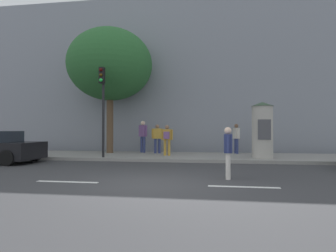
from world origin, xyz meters
The scene contains 12 objects.
ground_plane centered at (0.00, 0.00, 0.00)m, with size 80.00×80.00×0.00m, color #38383A.
sidewalk_curb centered at (0.00, 7.00, 0.07)m, with size 36.00×4.00×0.15m, color gray.
lane_markings centered at (0.00, 0.00, 0.00)m, with size 25.80×0.16×0.01m.
building_backdrop centered at (0.00, 12.00, 4.85)m, with size 36.00×5.00×9.69m, color gray.
traffic_light centered at (-3.43, 5.24, 3.00)m, with size 0.24×0.45×4.23m.
poster_column centered at (3.96, 6.05, 1.46)m, with size 1.03×1.03×2.58m.
street_tree centered at (-4.00, 7.81, 5.11)m, with size 4.75×4.75×6.99m.
pedestrian_with_bag centered at (2.08, 1.12, 0.89)m, with size 0.26×0.58×1.54m.
pedestrian_in_dark_shirt centered at (-0.57, 6.62, 1.06)m, with size 0.59×0.38×1.54m.
pedestrian_in_light_jacket centered at (-1.30, 7.90, 1.08)m, with size 0.62×0.32×1.59m.
pedestrian_tallest centered at (2.99, 8.32, 1.09)m, with size 0.36×0.57×1.62m.
pedestrian_near_pole centered at (-2.21, 8.30, 1.22)m, with size 0.54×0.44×1.80m.
Camera 1 is at (1.53, -7.41, 1.47)m, focal length 30.16 mm.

